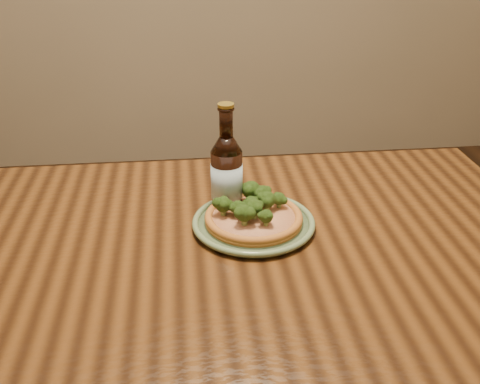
{
  "coord_description": "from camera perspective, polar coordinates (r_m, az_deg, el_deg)",
  "views": [
    {
      "loc": [
        0.0,
        -0.89,
        1.39
      ],
      "look_at": [
        0.12,
        0.21,
        0.82
      ],
      "focal_mm": 42.0,
      "sensor_mm": 36.0,
      "label": 1
    }
  ],
  "objects": [
    {
      "name": "beer_bottle",
      "position": [
        1.26,
        -1.36,
        1.83
      ],
      "size": [
        0.07,
        0.07,
        0.26
      ],
      "rotation": [
        0.0,
        0.0,
        -0.17
      ],
      "color": "black",
      "rests_on": "table"
    },
    {
      "name": "table",
      "position": [
        1.24,
        -5.06,
        -9.26
      ],
      "size": [
        1.6,
        0.9,
        0.75
      ],
      "color": "#4B2910",
      "rests_on": "ground"
    },
    {
      "name": "plate",
      "position": [
        1.25,
        1.39,
        -3.16
      ],
      "size": [
        0.27,
        0.27,
        0.02
      ],
      "rotation": [
        0.0,
        0.0,
        0.09
      ],
      "color": "#637752",
      "rests_on": "table"
    },
    {
      "name": "pizza",
      "position": [
        1.24,
        1.38,
        -2.3
      ],
      "size": [
        0.22,
        0.22,
        0.07
      ],
      "rotation": [
        0.0,
        0.0,
        -0.29
      ],
      "color": "#AE6727",
      "rests_on": "plate"
    }
  ]
}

